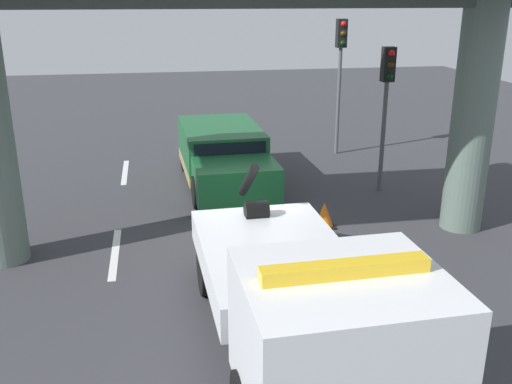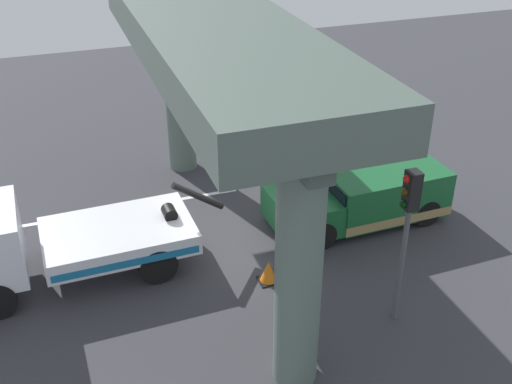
% 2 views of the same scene
% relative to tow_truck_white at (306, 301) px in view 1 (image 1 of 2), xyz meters
% --- Properties ---
extents(ground_plane, '(60.00, 40.00, 0.10)m').
position_rel_tow_truck_white_xyz_m(ground_plane, '(-4.72, -0.03, -1.25)').
color(ground_plane, '#38383D').
extents(lane_stripe_west, '(2.60, 0.16, 0.01)m').
position_rel_tow_truck_white_xyz_m(lane_stripe_west, '(-10.72, -2.92, -1.20)').
color(lane_stripe_west, silver).
rests_on(lane_stripe_west, ground).
extents(lane_stripe_mid, '(2.60, 0.16, 0.01)m').
position_rel_tow_truck_white_xyz_m(lane_stripe_mid, '(-4.72, -2.92, -1.20)').
color(lane_stripe_mid, silver).
rests_on(lane_stripe_mid, ground).
extents(tow_truck_white, '(7.28, 2.57, 2.46)m').
position_rel_tow_truck_white_xyz_m(tow_truck_white, '(0.00, 0.00, 0.00)').
color(tow_truck_white, white).
rests_on(tow_truck_white, ground).
extents(towed_van_green, '(5.26, 2.35, 1.58)m').
position_rel_tow_truck_white_xyz_m(towed_van_green, '(-9.09, -0.03, -0.42)').
color(towed_van_green, '#195B2D').
rests_on(towed_van_green, ground).
extents(traffic_light_near, '(0.39, 0.32, 4.47)m').
position_rel_tow_truck_white_xyz_m(traffic_light_near, '(-11.70, 4.20, 2.05)').
color(traffic_light_near, '#515456').
rests_on(traffic_light_near, ground).
extents(traffic_light_far, '(0.39, 0.32, 3.93)m').
position_rel_tow_truck_white_xyz_m(traffic_light_far, '(-7.70, 4.20, 1.68)').
color(traffic_light_far, '#515456').
rests_on(traffic_light_far, ground).
extents(traffic_cone_orange, '(0.50, 0.50, 0.60)m').
position_rel_tow_truck_white_xyz_m(traffic_cone_orange, '(-5.38, 1.89, -0.92)').
color(traffic_cone_orange, orange).
rests_on(traffic_cone_orange, ground).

